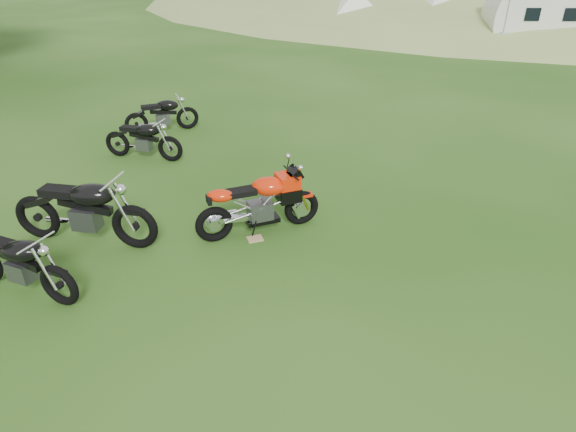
# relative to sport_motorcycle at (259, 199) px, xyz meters

# --- Properties ---
(ground) EXTENTS (120.00, 120.00, 0.00)m
(ground) POSITION_rel_sport_motorcycle_xyz_m (0.47, -1.26, -0.56)
(ground) COLOR #1A430E
(ground) RESTS_ON ground
(hillside) EXTENTS (80.00, 64.00, 8.00)m
(hillside) POSITION_rel_sport_motorcycle_xyz_m (24.47, 38.74, -0.56)
(hillside) COLOR #7B964C
(hillside) RESTS_ON ground
(hedgerow) EXTENTS (36.00, 1.20, 8.60)m
(hedgerow) POSITION_rel_sport_motorcycle_xyz_m (24.47, 38.74, -0.56)
(hedgerow) COLOR black
(hedgerow) RESTS_ON ground
(sport_motorcycle) EXTENTS (1.89, 1.14, 1.11)m
(sport_motorcycle) POSITION_rel_sport_motorcycle_xyz_m (0.00, 0.00, 0.00)
(sport_motorcycle) COLOR red
(sport_motorcycle) RESTS_ON ground
(plywood_board) EXTENTS (0.27, 0.25, 0.02)m
(plywood_board) POSITION_rel_sport_motorcycle_xyz_m (-0.06, -0.22, -0.55)
(plywood_board) COLOR tan
(plywood_board) RESTS_ON ground
(vintage_moto_a) EXTENTS (1.76, 1.02, 0.92)m
(vintage_moto_a) POSITION_rel_sport_motorcycle_xyz_m (-2.85, -1.52, -0.10)
(vintage_moto_a) COLOR black
(vintage_moto_a) RESTS_ON ground
(vintage_moto_b) EXTENTS (2.19, 0.85, 1.13)m
(vintage_moto_b) POSITION_rel_sport_motorcycle_xyz_m (-2.49, -0.34, 0.01)
(vintage_moto_b) COLOR black
(vintage_moto_b) RESTS_ON ground
(vintage_moto_c) EXTENTS (1.67, 1.01, 0.87)m
(vintage_moto_c) POSITION_rel_sport_motorcycle_xyz_m (-2.57, 4.60, -0.12)
(vintage_moto_c) COLOR black
(vintage_moto_c) RESTS_ON ground
(vintage_moto_d) EXTENTS (1.70, 0.76, 0.87)m
(vintage_moto_d) POSITION_rel_sport_motorcycle_xyz_m (-2.55, 2.93, -0.12)
(vintage_moto_d) COLOR black
(vintage_moto_d) RESTS_ON ground
(tent_mid) EXTENTS (2.84, 2.84, 2.25)m
(tent_mid) POSITION_rel_sport_motorcycle_xyz_m (3.67, 20.60, 0.57)
(tent_mid) COLOR white
(tent_mid) RESTS_ON ground
(tent_right) EXTENTS (3.87, 3.87, 2.73)m
(tent_right) POSITION_rel_sport_motorcycle_xyz_m (8.00, 20.24, 0.81)
(tent_right) COLOR white
(tent_right) RESTS_ON ground
(caravan) EXTENTS (4.75, 2.22, 2.20)m
(caravan) POSITION_rel_sport_motorcycle_xyz_m (11.16, 15.84, 0.54)
(caravan) COLOR white
(caravan) RESTS_ON ground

